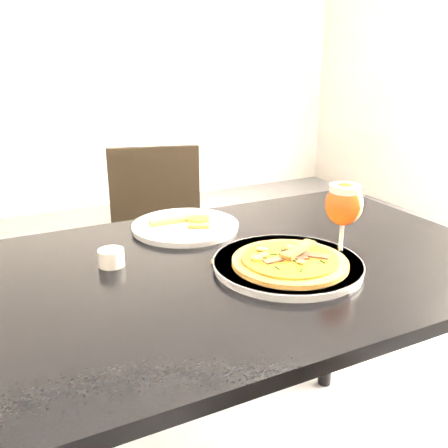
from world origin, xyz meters
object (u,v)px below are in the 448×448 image
dining_table (247,294)px  chair_far (159,245)px  pizza (290,261)px  beer_glass (344,205)px

dining_table → chair_far: 0.90m
chair_far → dining_table: bearing=-78.9°
dining_table → pizza: 0.16m
dining_table → beer_glass: bearing=-24.0°
pizza → chair_far: bearing=87.9°
dining_table → chair_far: size_ratio=1.43×
dining_table → chair_far: chair_far is taller
dining_table → pizza: (0.05, -0.10, 0.12)m
chair_far → beer_glass: (0.11, -0.96, 0.41)m
beer_glass → chair_far: bearing=96.7°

